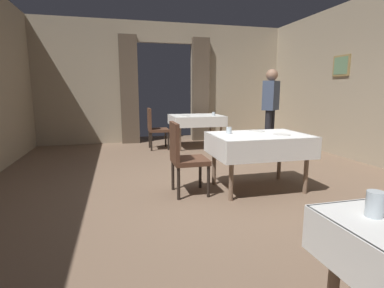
% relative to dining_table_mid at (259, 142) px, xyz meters
% --- Properties ---
extents(ground, '(10.08, 10.08, 0.00)m').
position_rel_dining_table_mid_xyz_m(ground, '(-0.57, 0.01, -0.65)').
color(ground, '#7A604C').
extents(wall_back, '(6.40, 0.27, 3.00)m').
position_rel_dining_table_mid_xyz_m(wall_back, '(-0.57, 4.19, 0.87)').
color(wall_back, tan).
rests_on(wall_back, ground).
extents(dining_table_mid, '(1.26, 0.89, 0.75)m').
position_rel_dining_table_mid_xyz_m(dining_table_mid, '(0.00, 0.00, 0.00)').
color(dining_table_mid, '#7A604C').
rests_on(dining_table_mid, ground).
extents(dining_table_far, '(1.19, 1.01, 0.75)m').
position_rel_dining_table_mid_xyz_m(dining_table_far, '(-0.02, 3.15, 0.01)').
color(dining_table_far, '#7A604C').
rests_on(dining_table_far, ground).
extents(chair_mid_left, '(0.45, 0.44, 0.93)m').
position_rel_dining_table_mid_xyz_m(chair_mid_left, '(-1.02, 0.04, -0.13)').
color(chair_mid_left, black).
rests_on(chair_mid_left, ground).
extents(chair_far_left, '(0.44, 0.44, 0.93)m').
position_rel_dining_table_mid_xyz_m(chair_far_left, '(-1.00, 3.11, -0.13)').
color(chair_far_left, black).
rests_on(chair_far_left, ground).
extents(glass_near_d, '(0.08, 0.08, 0.12)m').
position_rel_dining_table_mid_xyz_m(glass_near_d, '(-0.69, -2.51, 0.16)').
color(glass_near_d, silver).
rests_on(glass_near_d, dining_table_near).
extents(plate_mid_a, '(0.22, 0.22, 0.01)m').
position_rel_dining_table_mid_xyz_m(plate_mid_a, '(0.25, -0.14, 0.11)').
color(plate_mid_a, white).
rests_on(plate_mid_a, dining_table_mid).
extents(plate_mid_b, '(0.23, 0.23, 0.01)m').
position_rel_dining_table_mid_xyz_m(plate_mid_b, '(0.08, 0.26, 0.11)').
color(plate_mid_b, white).
rests_on(plate_mid_b, dining_table_mid).
extents(glass_mid_c, '(0.07, 0.07, 0.09)m').
position_rel_dining_table_mid_xyz_m(glass_mid_c, '(-0.37, 0.15, 0.15)').
color(glass_mid_c, silver).
rests_on(glass_mid_c, dining_table_mid).
extents(plate_far_a, '(0.22, 0.22, 0.01)m').
position_rel_dining_table_mid_xyz_m(plate_far_a, '(-0.32, 2.98, 0.11)').
color(plate_far_a, white).
rests_on(plate_far_a, dining_table_far).
extents(plate_far_b, '(0.19, 0.19, 0.01)m').
position_rel_dining_table_mid_xyz_m(plate_far_b, '(0.13, 3.47, 0.11)').
color(plate_far_b, white).
rests_on(plate_far_b, dining_table_far).
extents(glass_far_c, '(0.07, 0.07, 0.08)m').
position_rel_dining_table_mid_xyz_m(glass_far_c, '(0.35, 2.97, 0.14)').
color(glass_far_c, silver).
rests_on(glass_far_c, dining_table_far).
extents(person_waiter_by_doorway, '(0.41, 0.40, 1.72)m').
position_rel_dining_table_mid_xyz_m(person_waiter_by_doorway, '(1.05, 1.64, 0.38)').
color(person_waiter_by_doorway, black).
rests_on(person_waiter_by_doorway, ground).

